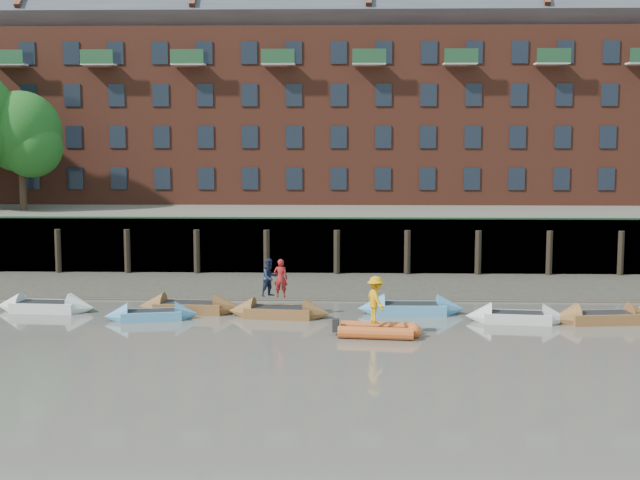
{
  "coord_description": "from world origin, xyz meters",
  "views": [
    {
      "loc": [
        -1.49,
        -28.37,
        8.04
      ],
      "look_at": [
        -2.67,
        12.0,
        3.2
      ],
      "focal_mm": 50.0,
      "sensor_mm": 36.0,
      "label": 1
    }
  ],
  "objects_px": {
    "rib_tender": "(380,330)",
    "rowboat_3": "(279,312)",
    "person_rower_b": "(270,277)",
    "person_rib_crew": "(376,300)",
    "rowboat_6": "(603,318)",
    "rowboat_4": "(411,309)",
    "rowboat_1": "(151,315)",
    "person_rower_a": "(281,278)",
    "rowboat_0": "(45,307)",
    "rowboat_5": "(517,317)",
    "rowboat_2": "(190,307)"
  },
  "relations": [
    {
      "from": "rib_tender",
      "to": "rowboat_3",
      "type": "bearing_deg",
      "value": 146.94
    },
    {
      "from": "rib_tender",
      "to": "person_rower_b",
      "type": "xyz_separation_m",
      "value": [
        -4.73,
        3.85,
        1.49
      ]
    },
    {
      "from": "person_rib_crew",
      "to": "rowboat_6",
      "type": "bearing_deg",
      "value": -95.69
    },
    {
      "from": "rowboat_4",
      "to": "rib_tender",
      "type": "bearing_deg",
      "value": -109.48
    },
    {
      "from": "rowboat_1",
      "to": "rowboat_3",
      "type": "height_order",
      "value": "rowboat_3"
    },
    {
      "from": "rowboat_3",
      "to": "person_rower_a",
      "type": "relative_size",
      "value": 2.76
    },
    {
      "from": "rib_tender",
      "to": "person_rower_a",
      "type": "bearing_deg",
      "value": 145.7
    },
    {
      "from": "rowboat_0",
      "to": "rowboat_1",
      "type": "height_order",
      "value": "rowboat_0"
    },
    {
      "from": "rowboat_5",
      "to": "person_rib_crew",
      "type": "bearing_deg",
      "value": -148.91
    },
    {
      "from": "person_rower_a",
      "to": "rowboat_0",
      "type": "bearing_deg",
      "value": -1.3
    },
    {
      "from": "rowboat_6",
      "to": "person_rower_b",
      "type": "bearing_deg",
      "value": 169.17
    },
    {
      "from": "rib_tender",
      "to": "person_rower_b",
      "type": "height_order",
      "value": "person_rower_b"
    },
    {
      "from": "rowboat_3",
      "to": "rowboat_6",
      "type": "relative_size",
      "value": 1.0
    },
    {
      "from": "person_rower_b",
      "to": "rowboat_1",
      "type": "bearing_deg",
      "value": 149.23
    },
    {
      "from": "rowboat_0",
      "to": "rowboat_6",
      "type": "distance_m",
      "value": 24.68
    },
    {
      "from": "rowboat_2",
      "to": "person_rower_a",
      "type": "xyz_separation_m",
      "value": [
        4.18,
        -0.79,
        1.49
      ]
    },
    {
      "from": "rowboat_5",
      "to": "rowboat_4",
      "type": "bearing_deg",
      "value": 166.31
    },
    {
      "from": "rowboat_5",
      "to": "person_rower_a",
      "type": "height_order",
      "value": "person_rower_a"
    },
    {
      "from": "rowboat_0",
      "to": "rowboat_2",
      "type": "distance_m",
      "value": 6.59
    },
    {
      "from": "rowboat_3",
      "to": "rowboat_4",
      "type": "relative_size",
      "value": 0.98
    },
    {
      "from": "rowboat_4",
      "to": "rowboat_6",
      "type": "xyz_separation_m",
      "value": [
        8.07,
        -1.68,
        -0.01
      ]
    },
    {
      "from": "rowboat_6",
      "to": "rowboat_1",
      "type": "bearing_deg",
      "value": 173.03
    },
    {
      "from": "rowboat_0",
      "to": "person_rib_crew",
      "type": "distance_m",
      "value": 15.54
    },
    {
      "from": "rowboat_6",
      "to": "rib_tender",
      "type": "xyz_separation_m",
      "value": [
        -9.61,
        -2.8,
        0.01
      ]
    },
    {
      "from": "person_rower_b",
      "to": "person_rib_crew",
      "type": "distance_m",
      "value": 5.93
    },
    {
      "from": "rib_tender",
      "to": "person_rib_crew",
      "type": "xyz_separation_m",
      "value": [
        -0.18,
        0.05,
        1.23
      ]
    },
    {
      "from": "person_rower_a",
      "to": "rowboat_4",
      "type": "bearing_deg",
      "value": -169.1
    },
    {
      "from": "person_rower_a",
      "to": "person_rib_crew",
      "type": "xyz_separation_m",
      "value": [
        4.06,
        -3.64,
        -0.26
      ]
    },
    {
      "from": "rowboat_2",
      "to": "rib_tender",
      "type": "bearing_deg",
      "value": -23.35
    },
    {
      "from": "rowboat_5",
      "to": "rowboat_6",
      "type": "xyz_separation_m",
      "value": [
        3.65,
        -0.02,
        0.01
      ]
    },
    {
      "from": "rowboat_0",
      "to": "rib_tender",
      "type": "height_order",
      "value": "rowboat_0"
    },
    {
      "from": "rowboat_6",
      "to": "person_rower_b",
      "type": "relative_size",
      "value": 2.77
    },
    {
      "from": "rowboat_1",
      "to": "rowboat_6",
      "type": "bearing_deg",
      "value": -11.58
    },
    {
      "from": "person_rower_b",
      "to": "rowboat_4",
      "type": "bearing_deg",
      "value": -35.55
    },
    {
      "from": "person_rower_b",
      "to": "person_rib_crew",
      "type": "bearing_deg",
      "value": -81.15
    },
    {
      "from": "rowboat_1",
      "to": "rowboat_3",
      "type": "distance_m",
      "value": 5.54
    },
    {
      "from": "person_rower_a",
      "to": "person_rib_crew",
      "type": "relative_size",
      "value": 0.89
    },
    {
      "from": "rowboat_1",
      "to": "rowboat_5",
      "type": "relative_size",
      "value": 0.93
    },
    {
      "from": "rowboat_5",
      "to": "person_rib_crew",
      "type": "relative_size",
      "value": 2.37
    },
    {
      "from": "rowboat_6",
      "to": "person_rower_b",
      "type": "height_order",
      "value": "person_rower_b"
    },
    {
      "from": "rowboat_6",
      "to": "person_rower_b",
      "type": "xyz_separation_m",
      "value": [
        -14.34,
        1.05,
        1.5
      ]
    },
    {
      "from": "rowboat_1",
      "to": "person_rower_a",
      "type": "height_order",
      "value": "person_rower_a"
    },
    {
      "from": "rowboat_2",
      "to": "rowboat_4",
      "type": "xyz_separation_m",
      "value": [
        9.96,
        -0.0,
        0.0
      ]
    },
    {
      "from": "rowboat_6",
      "to": "rowboat_3",
      "type": "bearing_deg",
      "value": 170.12
    },
    {
      "from": "rowboat_2",
      "to": "rowboat_1",
      "type": "bearing_deg",
      "value": -126.96
    },
    {
      "from": "rowboat_2",
      "to": "person_rower_b",
      "type": "xyz_separation_m",
      "value": [
        3.69,
        -0.63,
        1.49
      ]
    },
    {
      "from": "rowboat_0",
      "to": "rowboat_5",
      "type": "distance_m",
      "value": 21.04
    },
    {
      "from": "rowboat_3",
      "to": "rowboat_5",
      "type": "distance_m",
      "value": 10.3
    },
    {
      "from": "person_rower_b",
      "to": "rib_tender",
      "type": "bearing_deg",
      "value": -80.39
    },
    {
      "from": "rowboat_2",
      "to": "rowboat_5",
      "type": "xyz_separation_m",
      "value": [
        14.39,
        -1.65,
        -0.02
      ]
    }
  ]
}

